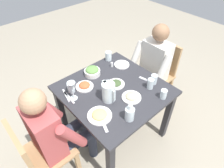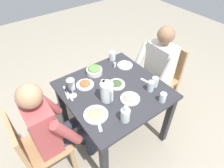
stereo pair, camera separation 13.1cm
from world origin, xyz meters
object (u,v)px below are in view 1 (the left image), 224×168
(plate_beans, at_px, (132,97))
(water_glass_far_left, at_px, (108,56))
(salad_bowl, at_px, (92,71))
(wine_glass, at_px, (72,87))
(plate_rice_curry, at_px, (85,86))
(oil_carafe, at_px, (130,114))
(chair_near, at_px, (39,154))
(plate_fries, at_px, (100,115))
(water_pitcher, at_px, (108,92))
(plate_dolmas, at_px, (116,84))
(chair_far, at_px, (159,70))
(water_glass_near_right, at_px, (71,88))
(water_glass_center, at_px, (164,94))
(diner_far, at_px, (150,68))
(water_glass_by_pitcher, at_px, (154,79))
(water_glass_near_left, at_px, (150,84))
(plate_yoghurt, at_px, (122,64))
(dining_table, at_px, (114,97))
(salt_shaker, at_px, (112,65))
(diner_near, at_px, (56,131))

(plate_beans, bearing_deg, water_glass_far_left, 157.94)
(salad_bowl, height_order, wine_glass, wine_glass)
(plate_rice_curry, xyz_separation_m, oil_carafe, (0.57, 0.05, 0.04))
(chair_near, relative_size, plate_fries, 4.07)
(water_pitcher, relative_size, wine_glass, 0.97)
(water_pitcher, distance_m, plate_dolmas, 0.23)
(chair_far, height_order, water_glass_near_right, chair_far)
(plate_dolmas, xyz_separation_m, water_glass_center, (0.43, 0.20, 0.03))
(oil_carafe, bearing_deg, plate_beans, 129.69)
(diner_far, height_order, water_glass_by_pitcher, diner_far)
(chair_near, relative_size, wine_glass, 4.41)
(plate_dolmas, height_order, plate_fries, plate_fries)
(water_glass_near_left, bearing_deg, diner_far, 127.81)
(plate_fries, bearing_deg, plate_yoghurt, 121.76)
(dining_table, height_order, plate_fries, plate_fries)
(chair_far, distance_m, water_glass_near_right, 1.23)
(plate_rice_curry, xyz_separation_m, wine_glass, (0.06, -0.17, 0.12))
(salad_bowl, bearing_deg, oil_carafe, -10.92)
(plate_beans, xyz_separation_m, water_glass_near_left, (0.02, 0.24, 0.04))
(plate_fries, distance_m, water_glass_near_right, 0.42)
(oil_carafe, bearing_deg, salt_shaker, 149.62)
(salad_bowl, bearing_deg, water_glass_by_pitcher, 35.71)
(chair_near, relative_size, salt_shaker, 15.99)
(salad_bowl, bearing_deg, diner_far, 69.04)
(water_glass_near_right, bearing_deg, plate_beans, 39.41)
(plate_yoghurt, height_order, plate_beans, plate_beans)
(plate_beans, height_order, water_glass_by_pitcher, water_glass_by_pitcher)
(water_glass_near_right, distance_m, salt_shaker, 0.56)
(diner_near, xyz_separation_m, water_pitcher, (0.10, 0.51, 0.20))
(plate_fries, bearing_deg, diner_near, -120.58)
(water_glass_far_left, bearing_deg, oil_carafe, -29.59)
(plate_fries, relative_size, water_glass_near_right, 2.31)
(plate_fries, xyz_separation_m, water_glass_by_pitcher, (0.03, 0.68, 0.03))
(chair_near, height_order, plate_rice_curry, chair_near)
(diner_near, distance_m, plate_beans, 0.73)
(plate_yoghurt, distance_m, water_glass_near_right, 0.66)
(wine_glass, bearing_deg, diner_near, -65.11)
(plate_rice_curry, bearing_deg, dining_table, 43.30)
(chair_near, distance_m, plate_dolmas, 0.95)
(diner_near, bearing_deg, oil_carafe, 52.53)
(diner_near, bearing_deg, plate_yoghurt, 102.08)
(water_glass_far_left, xyz_separation_m, water_glass_center, (0.81, -0.03, -0.01))
(plate_dolmas, height_order, plate_rice_curry, plate_rice_curry)
(diner_near, relative_size, water_glass_by_pitcher, 11.67)
(dining_table, height_order, plate_rice_curry, plate_rice_curry)
(dining_table, xyz_separation_m, plate_dolmas, (-0.03, 0.06, 0.13))
(plate_dolmas, height_order, water_glass_near_right, water_glass_near_right)
(plate_fries, distance_m, water_glass_center, 0.62)
(wine_glass, bearing_deg, water_glass_near_left, 59.50)
(plate_beans, distance_m, water_glass_center, 0.30)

